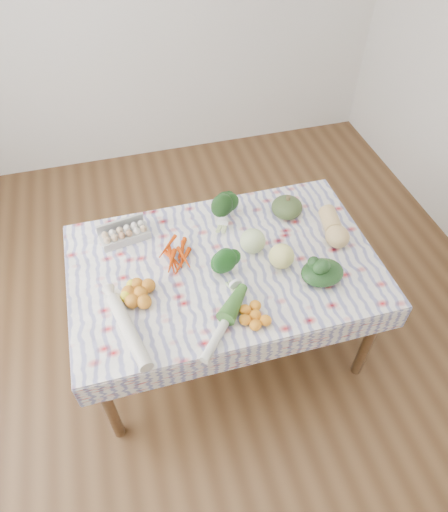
{
  "coord_description": "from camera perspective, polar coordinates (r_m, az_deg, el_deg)",
  "views": [
    {
      "loc": [
        -0.44,
        -1.58,
        2.61
      ],
      "look_at": [
        0.0,
        0.0,
        0.82
      ],
      "focal_mm": 32.0,
      "sensor_mm": 36.0,
      "label": 1
    }
  ],
  "objects": [
    {
      "name": "tablecloth",
      "position": [
        2.47,
        -0.0,
        -1.0
      ],
      "size": [
        1.66,
        1.06,
        0.01
      ],
      "primitive_type": "cube",
      "color": "white",
      "rests_on": "dining_table"
    },
    {
      "name": "broccoli",
      "position": [
        2.34,
        0.87,
        -2.33
      ],
      "size": [
        0.19,
        0.19,
        0.12
      ],
      "primitive_type": "ellipsoid",
      "rotation": [
        0.0,
        0.0,
        0.16
      ],
      "color": "#184F18",
      "rests_on": "tablecloth"
    },
    {
      "name": "ground",
      "position": [
        3.08,
        -0.0,
        -10.35
      ],
      "size": [
        4.5,
        4.5,
        0.0
      ],
      "primitive_type": "plane",
      "color": "#51341B",
      "rests_on": "ground"
    },
    {
      "name": "daikon",
      "position": [
        2.21,
        -11.81,
        -9.11
      ],
      "size": [
        0.17,
        0.47,
        0.07
      ],
      "primitive_type": "cylinder",
      "rotation": [
        1.57,
        0.0,
        0.24
      ],
      "color": "silver",
      "rests_on": "tablecloth"
    },
    {
      "name": "spinach_bag",
      "position": [
        2.41,
        12.19,
        -2.04
      ],
      "size": [
        0.25,
        0.22,
        0.1
      ],
      "primitive_type": "ellipsoid",
      "rotation": [
        0.0,
        0.0,
        0.16
      ],
      "color": "#193717",
      "rests_on": "tablecloth"
    },
    {
      "name": "kale_bunch",
      "position": [
        2.65,
        0.01,
        5.56
      ],
      "size": [
        0.22,
        0.21,
        0.15
      ],
      "primitive_type": "ellipsoid",
      "rotation": [
        0.0,
        0.0,
        -0.42
      ],
      "color": "#1A3E16",
      "rests_on": "tablecloth"
    },
    {
      "name": "cabbage",
      "position": [
        2.49,
        3.61,
        1.88
      ],
      "size": [
        0.18,
        0.18,
        0.14
      ],
      "primitive_type": "sphere",
      "rotation": [
        0.0,
        0.0,
        0.31
      ],
      "color": "#BED791",
      "rests_on": "tablecloth"
    },
    {
      "name": "leek",
      "position": [
        2.2,
        0.02,
        -8.48
      ],
      "size": [
        0.32,
        0.36,
        0.05
      ],
      "primitive_type": "cylinder",
      "rotation": [
        1.57,
        0.0,
        -0.7
      ],
      "color": "silver",
      "rests_on": "tablecloth"
    },
    {
      "name": "mandarin_cluster",
      "position": [
        2.23,
        3.94,
        -7.32
      ],
      "size": [
        0.23,
        0.23,
        0.06
      ],
      "primitive_type": "cube",
      "rotation": [
        0.0,
        0.0,
        0.21
      ],
      "color": "orange",
      "rests_on": "tablecloth"
    },
    {
      "name": "carrot_bunch",
      "position": [
        2.5,
        -5.62,
        0.31
      ],
      "size": [
        0.25,
        0.24,
        0.04
      ],
      "primitive_type": "cube",
      "rotation": [
        0.0,
        0.0,
        -0.19
      ],
      "color": "#CA3A04",
      "rests_on": "tablecloth"
    },
    {
      "name": "grapefruit",
      "position": [
        2.43,
        7.2,
        -0.02
      ],
      "size": [
        0.15,
        0.15,
        0.14
      ],
      "primitive_type": "sphere",
      "rotation": [
        0.0,
        0.0,
        -0.09
      ],
      "color": "#EDE97D",
      "rests_on": "tablecloth"
    },
    {
      "name": "dining_table",
      "position": [
        2.53,
        -0.0,
        -2.16
      ],
      "size": [
        1.6,
        1.0,
        0.75
      ],
      "color": "brown",
      "rests_on": "ground"
    },
    {
      "name": "orange_cluster",
      "position": [
        2.33,
        -10.42,
        -4.57
      ],
      "size": [
        0.3,
        0.3,
        0.08
      ],
      "primitive_type": "cube",
      "rotation": [
        0.0,
        0.0,
        -0.35
      ],
      "color": "orange",
      "rests_on": "tablecloth"
    },
    {
      "name": "egg_carton",
      "position": [
        2.62,
        -12.26,
        2.54
      ],
      "size": [
        0.29,
        0.16,
        0.07
      ],
      "primitive_type": "cube",
      "rotation": [
        0.0,
        0.0,
        0.18
      ],
      "color": "#B3B4AE",
      "rests_on": "tablecloth"
    },
    {
      "name": "butternut_squash",
      "position": [
        2.65,
        13.57,
        3.66
      ],
      "size": [
        0.18,
        0.3,
        0.13
      ],
      "primitive_type": "ellipsoid",
      "rotation": [
        0.0,
        0.0,
        -0.16
      ],
      "color": "#DBB46E",
      "rests_on": "tablecloth"
    },
    {
      "name": "kabocha_squash",
      "position": [
        2.73,
        7.87,
        6.06
      ],
      "size": [
        0.24,
        0.24,
        0.12
      ],
      "primitive_type": "ellipsoid",
      "rotation": [
        0.0,
        0.0,
        0.38
      ],
      "color": "#405429",
      "rests_on": "tablecloth"
    }
  ]
}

